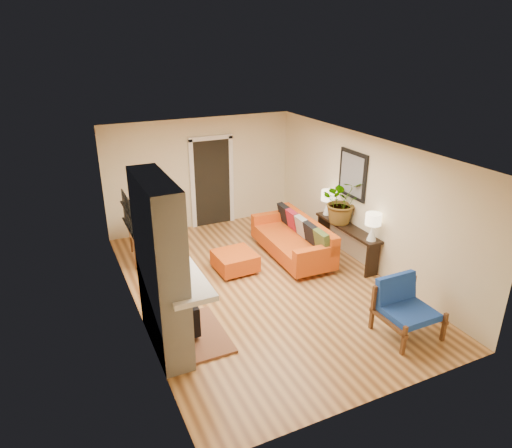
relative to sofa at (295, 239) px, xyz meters
The scene contains 10 objects.
room_shell 2.11m from the sofa, 107.83° to the left, with size 6.50×6.50×6.50m.
fireplace 3.77m from the sofa, 150.59° to the right, with size 1.09×1.68×2.60m.
sofa is the anchor object (origin of this frame).
ottoman 1.42m from the sofa, behind, with size 0.78×0.78×0.38m.
blue_chair 3.03m from the sofa, 86.39° to the right, with size 0.84×0.83×0.88m.
dining_table 3.02m from the sofa, 156.97° to the left, with size 0.83×1.75×0.93m.
console_table 1.06m from the sofa, 32.92° to the right, with size 0.34×1.85×0.72m.
lamp_near 1.73m from the sofa, 56.46° to the right, with size 0.30×0.30×0.54m.
lamp_far 1.13m from the sofa, 11.82° to the left, with size 0.30×0.30×0.54m.
houseplant 1.24m from the sofa, 21.78° to the right, with size 0.86×0.74×0.95m, color #1E5919.
Camera 1 is at (-3.24, -6.70, 4.29)m, focal length 32.00 mm.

